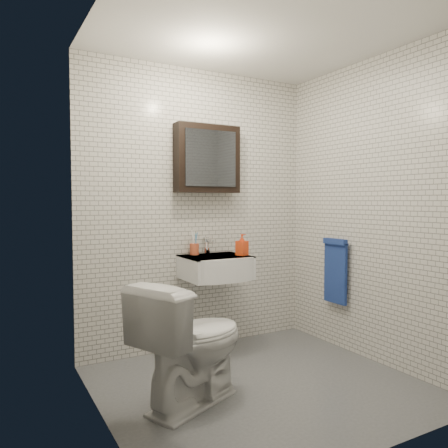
# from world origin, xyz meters

# --- Properties ---
(ground) EXTENTS (2.20, 2.00, 0.01)m
(ground) POSITION_xyz_m (0.00, 0.00, 0.01)
(ground) COLOR #4E5156
(ground) RESTS_ON ground
(room_shell) EXTENTS (2.22, 2.02, 2.51)m
(room_shell) POSITION_xyz_m (0.00, 0.00, 1.47)
(room_shell) COLOR silver
(room_shell) RESTS_ON ground
(washbasin) EXTENTS (0.55, 0.50, 0.20)m
(washbasin) POSITION_xyz_m (0.05, 0.73, 0.76)
(washbasin) COLOR white
(washbasin) RESTS_ON room_shell
(faucet) EXTENTS (0.06, 0.20, 0.15)m
(faucet) POSITION_xyz_m (0.05, 0.93, 0.92)
(faucet) COLOR silver
(faucet) RESTS_ON washbasin
(mirror_cabinet) EXTENTS (0.60, 0.15, 0.60)m
(mirror_cabinet) POSITION_xyz_m (0.05, 0.93, 1.70)
(mirror_cabinet) COLOR black
(mirror_cabinet) RESTS_ON room_shell
(towel_rail) EXTENTS (0.09, 0.30, 0.58)m
(towel_rail) POSITION_xyz_m (1.04, 0.35, 0.72)
(towel_rail) COLOR silver
(towel_rail) RESTS_ON room_shell
(toothbrush_cup) EXTENTS (0.09, 0.09, 0.22)m
(toothbrush_cup) POSITION_xyz_m (-0.08, 0.93, 0.91)
(toothbrush_cup) COLOR #C75231
(toothbrush_cup) RESTS_ON washbasin
(soap_bottle) EXTENTS (0.11, 0.11, 0.19)m
(soap_bottle) POSITION_xyz_m (0.27, 0.68, 0.94)
(soap_bottle) COLOR #FF511A
(soap_bottle) RESTS_ON washbasin
(toilet) EXTENTS (0.92, 0.75, 0.82)m
(toilet) POSITION_xyz_m (-0.54, -0.01, 0.41)
(toilet) COLOR white
(toilet) RESTS_ON ground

